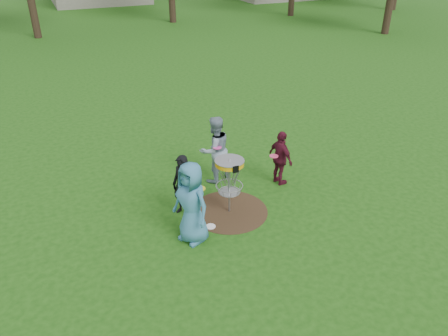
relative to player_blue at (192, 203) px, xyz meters
name	(u,v)px	position (x,y,z in m)	size (l,w,h in m)	color
ground	(229,211)	(1.13, 0.63, -0.91)	(100.00, 100.00, 0.00)	#19470F
dirt_patch	(229,211)	(1.13, 0.63, -0.90)	(1.80, 1.80, 0.01)	#47331E
player_blue	(192,203)	(0.00, 0.00, 0.00)	(0.89, 0.58, 1.81)	teal
player_black	(182,186)	(0.13, 0.97, -0.17)	(0.54, 0.35, 1.48)	black
player_grey	(215,150)	(1.38, 2.10, -0.02)	(0.86, 0.67, 1.77)	gray
player_maroon	(281,158)	(2.84, 1.30, -0.19)	(0.84, 0.35, 1.44)	#4E1222
disc_on_grass	(211,227)	(0.50, 0.24, -0.90)	(0.22, 0.22, 0.02)	white
disc_golf_basket	(229,173)	(1.13, 0.63, 0.11)	(0.66, 0.67, 1.38)	#9EA0A5
held_discs	(223,167)	(1.14, 1.01, 0.09)	(2.55, 1.90, 0.25)	gold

